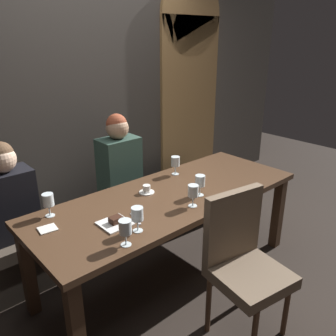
{
  "coord_description": "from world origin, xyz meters",
  "views": [
    {
      "loc": [
        -1.64,
        -1.8,
        1.89
      ],
      "look_at": [
        0.19,
        0.24,
        0.84
      ],
      "focal_mm": 37.14,
      "sensor_mm": 36.0,
      "label": 1
    }
  ],
  "objects_px": {
    "diner_redhead": "(8,194)",
    "dessert_plate": "(115,222)",
    "wine_glass_far_right": "(175,162)",
    "wine_glass_far_left": "(193,192)",
    "wine_glass_near_right": "(137,215)",
    "chair_near_side": "(243,257)",
    "wine_glass_near_left": "(200,182)",
    "banquette_bench": "(122,219)",
    "fork_on_table": "(135,219)",
    "dining_table": "(171,204)",
    "diner_bearded": "(119,160)",
    "espresso_cup": "(147,190)",
    "wine_glass_end_left": "(48,201)",
    "wine_glass_center_back": "(125,228)"
  },
  "relations": [
    {
      "from": "banquette_bench",
      "to": "diner_bearded",
      "type": "height_order",
      "value": "diner_bearded"
    },
    {
      "from": "espresso_cup",
      "to": "wine_glass_end_left",
      "type": "bearing_deg",
      "value": 168.3
    },
    {
      "from": "wine_glass_center_back",
      "to": "fork_on_table",
      "type": "height_order",
      "value": "wine_glass_center_back"
    },
    {
      "from": "dessert_plate",
      "to": "espresso_cup",
      "type": "bearing_deg",
      "value": 27.85
    },
    {
      "from": "dining_table",
      "to": "espresso_cup",
      "type": "bearing_deg",
      "value": 129.36
    },
    {
      "from": "banquette_bench",
      "to": "wine_glass_center_back",
      "type": "height_order",
      "value": "wine_glass_center_back"
    },
    {
      "from": "wine_glass_center_back",
      "to": "fork_on_table",
      "type": "relative_size",
      "value": 0.96
    },
    {
      "from": "wine_glass_far_left",
      "to": "wine_glass_near_right",
      "type": "bearing_deg",
      "value": -179.19
    },
    {
      "from": "diner_redhead",
      "to": "dessert_plate",
      "type": "height_order",
      "value": "diner_redhead"
    },
    {
      "from": "wine_glass_far_left",
      "to": "wine_glass_near_right",
      "type": "xyz_separation_m",
      "value": [
        -0.5,
        -0.01,
        0.0
      ]
    },
    {
      "from": "wine_glass_near_right",
      "to": "dining_table",
      "type": "bearing_deg",
      "value": 26.79
    },
    {
      "from": "banquette_bench",
      "to": "espresso_cup",
      "type": "xyz_separation_m",
      "value": [
        -0.12,
        -0.55,
        0.54
      ]
    },
    {
      "from": "wine_glass_far_left",
      "to": "fork_on_table",
      "type": "height_order",
      "value": "wine_glass_far_left"
    },
    {
      "from": "wine_glass_far_right",
      "to": "espresso_cup",
      "type": "bearing_deg",
      "value": -162.76
    },
    {
      "from": "espresso_cup",
      "to": "chair_near_side",
      "type": "bearing_deg",
      "value": -84.02
    },
    {
      "from": "chair_near_side",
      "to": "diner_bearded",
      "type": "xyz_separation_m",
      "value": [
        0.04,
        1.43,
        0.27
      ]
    },
    {
      "from": "wine_glass_far_right",
      "to": "dessert_plate",
      "type": "xyz_separation_m",
      "value": [
        -0.88,
        -0.37,
        -0.1
      ]
    },
    {
      "from": "dessert_plate",
      "to": "dining_table",
      "type": "bearing_deg",
      "value": 9.27
    },
    {
      "from": "diner_redhead",
      "to": "dessert_plate",
      "type": "bearing_deg",
      "value": -63.3
    },
    {
      "from": "dining_table",
      "to": "wine_glass_near_left",
      "type": "distance_m",
      "value": 0.3
    },
    {
      "from": "dining_table",
      "to": "dessert_plate",
      "type": "relative_size",
      "value": 11.58
    },
    {
      "from": "wine_glass_far_right",
      "to": "chair_near_side",
      "type": "bearing_deg",
      "value": -108.76
    },
    {
      "from": "diner_redhead",
      "to": "wine_glass_near_left",
      "type": "bearing_deg",
      "value": -37.48
    },
    {
      "from": "espresso_cup",
      "to": "diner_bearded",
      "type": "bearing_deg",
      "value": 76.81
    },
    {
      "from": "banquette_bench",
      "to": "fork_on_table",
      "type": "distance_m",
      "value": 1.07
    },
    {
      "from": "fork_on_table",
      "to": "banquette_bench",
      "type": "bearing_deg",
      "value": 78.17
    },
    {
      "from": "wine_glass_end_left",
      "to": "wine_glass_far_right",
      "type": "bearing_deg",
      "value": -0.78
    },
    {
      "from": "diner_redhead",
      "to": "wine_glass_far_right",
      "type": "relative_size",
      "value": 4.57
    },
    {
      "from": "banquette_bench",
      "to": "diner_redhead",
      "type": "distance_m",
      "value": 1.13
    },
    {
      "from": "diner_redhead",
      "to": "diner_bearded",
      "type": "xyz_separation_m",
      "value": [
        0.99,
        0.01,
        0.03
      ]
    },
    {
      "from": "wine_glass_end_left",
      "to": "espresso_cup",
      "type": "distance_m",
      "value": 0.74
    },
    {
      "from": "wine_glass_near_right",
      "to": "dessert_plate",
      "type": "xyz_separation_m",
      "value": [
        -0.06,
        0.17,
        -0.1
      ]
    },
    {
      "from": "wine_glass_near_right",
      "to": "dessert_plate",
      "type": "height_order",
      "value": "wine_glass_near_right"
    },
    {
      "from": "dining_table",
      "to": "banquette_bench",
      "type": "relative_size",
      "value": 0.88
    },
    {
      "from": "dining_table",
      "to": "wine_glass_far_right",
      "type": "relative_size",
      "value": 13.41
    },
    {
      "from": "wine_glass_far_right",
      "to": "wine_glass_near_left",
      "type": "bearing_deg",
      "value": -109.45
    },
    {
      "from": "diner_redhead",
      "to": "wine_glass_center_back",
      "type": "distance_m",
      "value": 1.09
    },
    {
      "from": "wine_glass_near_right",
      "to": "dessert_plate",
      "type": "distance_m",
      "value": 0.2
    },
    {
      "from": "diner_redhead",
      "to": "chair_near_side",
      "type": "bearing_deg",
      "value": -56.48
    },
    {
      "from": "wine_glass_far_right",
      "to": "wine_glass_end_left",
      "type": "relative_size",
      "value": 1.0
    },
    {
      "from": "dining_table",
      "to": "dessert_plate",
      "type": "distance_m",
      "value": 0.59
    },
    {
      "from": "diner_bearded",
      "to": "fork_on_table",
      "type": "height_order",
      "value": "diner_bearded"
    },
    {
      "from": "espresso_cup",
      "to": "fork_on_table",
      "type": "distance_m",
      "value": 0.42
    },
    {
      "from": "diner_redhead",
      "to": "diner_bearded",
      "type": "height_order",
      "value": "diner_bearded"
    },
    {
      "from": "wine_glass_near_left",
      "to": "espresso_cup",
      "type": "xyz_separation_m",
      "value": [
        -0.28,
        0.31,
        -0.09
      ]
    },
    {
      "from": "diner_redhead",
      "to": "fork_on_table",
      "type": "bearing_deg",
      "value": -57.21
    },
    {
      "from": "wine_glass_near_left",
      "to": "wine_glass_center_back",
      "type": "bearing_deg",
      "value": -167.75
    },
    {
      "from": "wine_glass_near_right",
      "to": "wine_glass_near_left",
      "type": "bearing_deg",
      "value": 8.38
    },
    {
      "from": "wine_glass_near_left",
      "to": "wine_glass_near_right",
      "type": "xyz_separation_m",
      "value": [
        -0.67,
        -0.1,
        0.0
      ]
    },
    {
      "from": "espresso_cup",
      "to": "wine_glass_near_left",
      "type": "bearing_deg",
      "value": -48.1
    }
  ]
}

